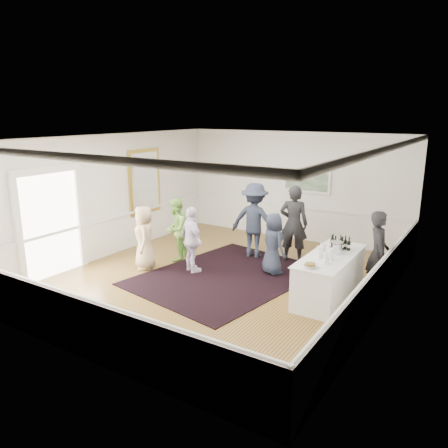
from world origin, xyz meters
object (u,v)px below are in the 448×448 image
Objects in this scene: ice_bucket at (336,248)px; guest_navy at (273,244)px; guest_green at (176,229)px; guest_lilac at (192,240)px; serving_table at (330,276)px; guest_tan at (144,238)px; guest_dark_a at (255,220)px; nut_bowl at (310,265)px; bartender at (378,253)px; guest_dark_b at (294,224)px.

guest_navy is at bearing 164.72° from ice_bucket.
guest_green is 1.01× the size of guest_lilac.
serving_table is at bearing -171.59° from guest_navy.
guest_dark_a reaches higher than guest_tan.
guest_dark_a is 2.94m from ice_bucket.
serving_table is 1.75m from guest_navy.
nut_bowl is (4.08, -1.11, 0.15)m from guest_green.
bartender is at bearing -138.37° from guest_lilac.
guest_lilac is 6.12× the size of nut_bowl.
guest_dark_b is 7.57× the size of nut_bowl.
ice_bucket is at bearing -144.52° from guest_lilac.
serving_table is at bearing -104.29° from ice_bucket.
guest_dark_b is at bearing -61.72° from guest_navy.
guest_navy is 1.74m from ice_bucket.
guest_dark_b is at bearing 101.21° from guest_green.
guest_green is at bearing 179.72° from ice_bucket.
guest_dark_a is 1.34× the size of guest_navy.
guest_green is at bearing 177.20° from serving_table.
guest_dark_b is at bearing 119.55° from nut_bowl.
guest_lilac reaches higher than guest_tan.
ice_bucket is 1.10m from nut_bowl.
guest_dark_a is at bearing -11.84° from guest_navy.
guest_tan is 6.01× the size of nut_bowl.
guest_tan is at bearing -32.84° from guest_green.
guest_navy is at bearing 71.74° from guest_tan.
serving_table is at bearing -147.56° from guest_lilac.
serving_table is 3.03m from guest_dark_a.
guest_dark_b is at bearing 46.82° from bartender.
guest_green is 3.01m from guest_dark_b.
bartender reaches higher than guest_green.
nut_bowl is at bearing 55.62° from guest_green.
guest_dark_b is (2.82, 2.45, 0.20)m from guest_tan.
guest_lilac is at bearing 84.35° from bartender.
guest_dark_b reaches higher than nut_bowl.
ice_bucket is at bearing 144.00° from guest_dark_a.
bartender is 2.37m from guest_navy.
guest_green is at bearing -2.79° from guest_lilac.
bartender is 3.42m from guest_dark_a.
guest_green is (0.23, 0.93, 0.03)m from guest_tan.
guest_tan is 3.10m from guest_navy.
guest_dark_b is at bearing 136.50° from ice_bucket.
bartender is at bearing 38.18° from ice_bucket.
ice_bucket is (4.44, 0.91, 0.25)m from guest_tan.
guest_tan is at bearing 56.04° from guest_navy.
guest_lilac is at bearing 169.38° from nut_bowl.
nut_bowl is at bearing 164.60° from guest_navy.
guest_lilac is at bearing -174.58° from serving_table.
guest_tan is 0.96m from guest_green.
serving_table is 1.04m from nut_bowl.
guest_tan reaches higher than ice_bucket.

